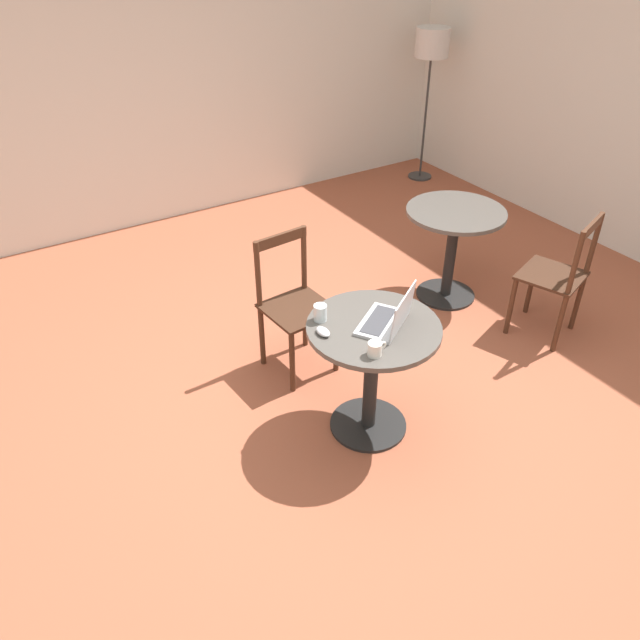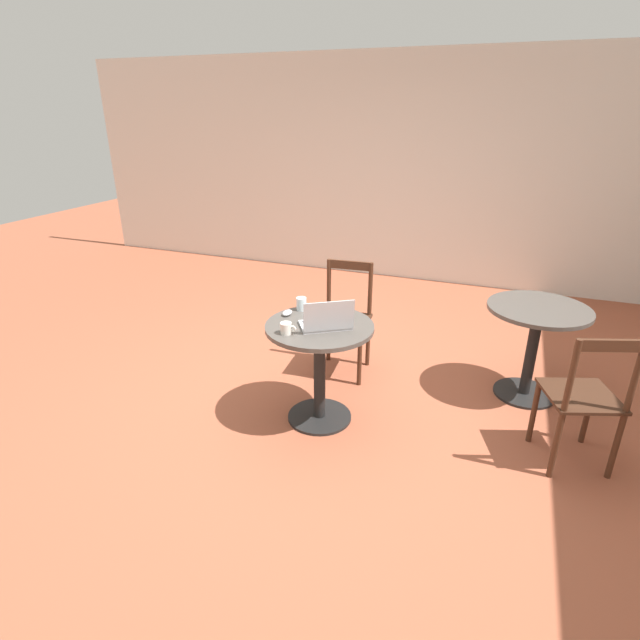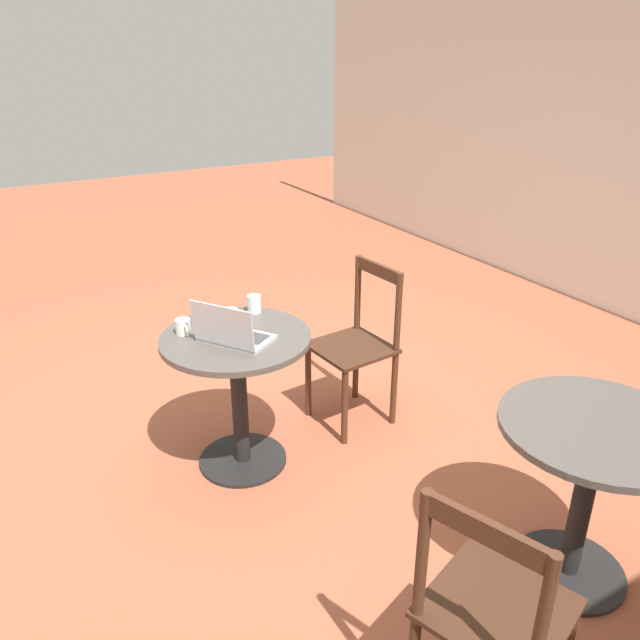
# 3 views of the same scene
# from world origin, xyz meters

# --- Properties ---
(ground_plane) EXTENTS (16.00, 16.00, 0.00)m
(ground_plane) POSITION_xyz_m (0.00, 0.00, 0.00)
(ground_plane) COLOR #9E5138
(wall_back) EXTENTS (9.40, 0.06, 2.70)m
(wall_back) POSITION_xyz_m (0.00, 3.23, 1.35)
(wall_back) COLOR silver
(wall_back) RESTS_ON ground_plane
(cafe_table_near) EXTENTS (0.73, 0.73, 0.74)m
(cafe_table_near) POSITION_xyz_m (0.02, -0.22, 0.54)
(cafe_table_near) COLOR black
(cafe_table_near) RESTS_ON ground_plane
(cafe_table_mid) EXTENTS (0.73, 0.73, 0.74)m
(cafe_table_mid) POSITION_xyz_m (1.40, 0.66, 0.54)
(cafe_table_mid) COLOR black
(cafe_table_mid) RESTS_ON ground_plane
(chair_near_back) EXTENTS (0.44, 0.44, 0.93)m
(chair_near_back) POSITION_xyz_m (-0.04, 0.54, 0.46)
(chair_near_back) COLOR #472819
(chair_near_back) RESTS_ON ground_plane
(chair_mid_front) EXTENTS (0.51, 0.51, 0.93)m
(chair_mid_front) POSITION_xyz_m (1.68, -0.11, 0.46)
(chair_mid_front) COLOR #472819
(chair_mid_front) RESTS_ON ground_plane
(floor_lamp) EXTENTS (0.34, 0.34, 1.56)m
(floor_lamp) POSITION_xyz_m (2.84, 2.71, 1.35)
(floor_lamp) COLOR #333333
(floor_lamp) RESTS_ON ground_plane
(laptop) EXTENTS (0.40, 0.37, 0.22)m
(laptop) POSITION_xyz_m (0.08, -0.26, 0.78)
(laptop) COLOR #B7B7BC
(laptop) RESTS_ON cafe_table_near
(mouse) EXTENTS (0.06, 0.10, 0.03)m
(mouse) POSITION_xyz_m (-0.25, -0.14, 0.75)
(mouse) COLOR #B7B7BC
(mouse) RESTS_ON cafe_table_near
(mug) EXTENTS (0.11, 0.07, 0.08)m
(mug) POSITION_xyz_m (-0.13, -0.43, 0.77)
(mug) COLOR silver
(mug) RESTS_ON cafe_table_near
(drinking_glass) EXTENTS (0.07, 0.07, 0.09)m
(drinking_glass) POSITION_xyz_m (-0.20, -0.02, 0.78)
(drinking_glass) COLOR silver
(drinking_glass) RESTS_ON cafe_table_near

